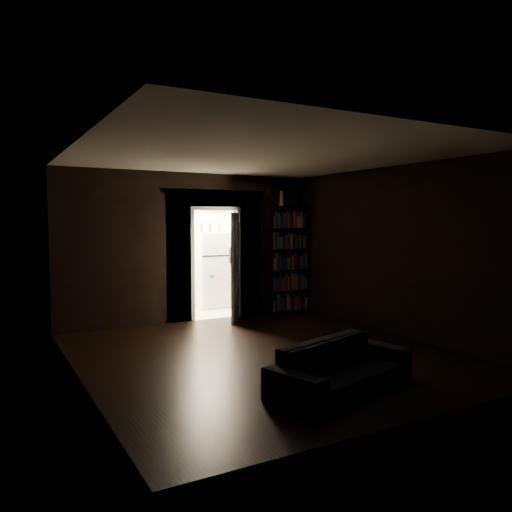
{
  "coord_description": "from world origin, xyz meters",
  "views": [
    {
      "loc": [
        -3.5,
        -6.04,
        1.89
      ],
      "look_at": [
        0.36,
        0.9,
        1.34
      ],
      "focal_mm": 35.0,
      "sensor_mm": 36.0,
      "label": 1
    }
  ],
  "objects": [
    {
      "name": "sofa",
      "position": [
        0.0,
        -1.73,
        0.36
      ],
      "size": [
        2.01,
        1.29,
        0.72
      ],
      "primitive_type": "imported",
      "rotation": [
        0.0,
        0.0,
        0.28
      ],
      "color": "black",
      "rests_on": "ground"
    },
    {
      "name": "door",
      "position": [
        0.73,
        2.38,
        1.02
      ],
      "size": [
        0.52,
        0.73,
        2.05
      ],
      "primitive_type": "cube",
      "rotation": [
        0.0,
        0.0,
        0.98
      ],
      "color": "white",
      "rests_on": "ground"
    },
    {
      "name": "bookshelf",
      "position": [
        2.0,
        2.55,
        1.1
      ],
      "size": [
        0.96,
        0.59,
        2.2
      ],
      "primitive_type": "cube",
      "rotation": [
        0.0,
        0.0,
        0.32
      ],
      "color": "black",
      "rests_on": "ground"
    },
    {
      "name": "figurine",
      "position": [
        1.82,
        2.47,
        2.35
      ],
      "size": [
        0.13,
        0.13,
        0.3
      ],
      "primitive_type": "cube",
      "rotation": [
        0.0,
        0.0,
        -0.3
      ],
      "color": "white",
      "rests_on": "bookshelf"
    },
    {
      "name": "bottles",
      "position": [
        0.9,
        3.91,
        1.78
      ],
      "size": [
        0.63,
        0.24,
        0.26
      ],
      "primitive_type": "cube",
      "rotation": [
        0.0,
        0.0,
        -0.26
      ],
      "color": "black",
      "rests_on": "refrigerator"
    },
    {
      "name": "kitchen_alcove",
      "position": [
        0.5,
        3.87,
        1.21
      ],
      "size": [
        2.2,
        1.8,
        2.6
      ],
      "color": "beige",
      "rests_on": "ground"
    },
    {
      "name": "ground",
      "position": [
        0.0,
        0.0,
        0.0
      ],
      "size": [
        5.5,
        5.5,
        0.0
      ],
      "primitive_type": "plane",
      "color": "black",
      "rests_on": "ground"
    },
    {
      "name": "room_walls",
      "position": [
        -0.01,
        1.07,
        1.68
      ],
      "size": [
        5.02,
        5.61,
        2.84
      ],
      "color": "black",
      "rests_on": "ground"
    },
    {
      "name": "refrigerator",
      "position": [
        0.98,
        4.03,
        0.82
      ],
      "size": [
        0.75,
        0.69,
        1.65
      ],
      "primitive_type": "cube",
      "rotation": [
        0.0,
        0.0,
        -0.01
      ],
      "color": "white",
      "rests_on": "ground"
    }
  ]
}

